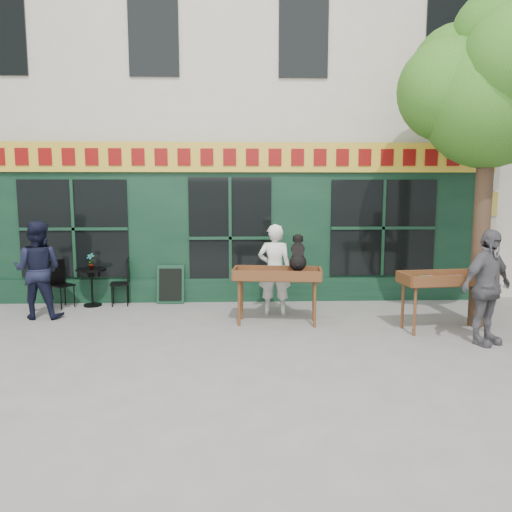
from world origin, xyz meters
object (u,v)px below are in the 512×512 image
(bistro_table, at_px, (92,280))
(book_cart_center, at_px, (277,278))
(man_right, at_px, (487,287))
(woman, at_px, (275,270))
(man_left, at_px, (38,270))
(book_cart_right, at_px, (446,282))
(dog, at_px, (298,251))

(bistro_table, bearing_deg, book_cart_center, -21.75)
(man_right, height_order, bistro_table, man_right)
(woman, distance_m, man_left, 4.35)
(book_cart_center, bearing_deg, bistro_table, 164.91)
(book_cart_center, bearing_deg, book_cart_right, -4.36)
(bistro_table, bearing_deg, woman, -12.44)
(woman, relative_size, man_left, 0.96)
(dog, relative_size, man_left, 0.33)
(dog, xyz_separation_m, bistro_table, (-4.00, 1.50, -0.75))
(man_right, bearing_deg, dog, 128.89)
(woman, xyz_separation_m, man_left, (-4.35, -0.10, 0.04))
(woman, bearing_deg, dog, 123.22)
(woman, bearing_deg, man_left, 7.92)
(dog, relative_size, book_cart_right, 0.38)
(book_cart_right, bearing_deg, dog, 161.91)
(book_cart_center, distance_m, bistro_table, 3.93)
(book_cart_center, xyz_separation_m, man_left, (-4.35, 0.55, 0.07))
(dog, xyz_separation_m, woman, (-0.35, 0.70, -0.43))
(book_cart_center, bearing_deg, man_left, 179.39)
(woman, bearing_deg, man_right, 154.43)
(woman, height_order, man_left, man_left)
(book_cart_right, xyz_separation_m, man_left, (-7.12, 1.09, 0.07))
(man_left, bearing_deg, book_cart_center, 174.09)
(dog, bearing_deg, bistro_table, 166.03)
(man_right, bearing_deg, bistro_table, 131.13)
(dog, height_order, man_left, man_left)
(bistro_table, height_order, man_left, man_left)
(dog, height_order, bistro_table, dog)
(dog, bearing_deg, man_right, -17.79)
(book_cart_center, height_order, man_left, man_left)
(book_cart_center, relative_size, book_cart_right, 1.00)
(bistro_table, bearing_deg, man_left, -127.87)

